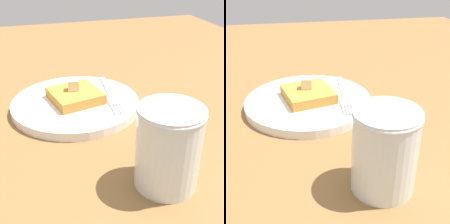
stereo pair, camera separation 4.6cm
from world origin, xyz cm
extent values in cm
cube|color=brown|center=(0.00, 0.00, 1.31)|extent=(116.58, 116.58, 2.62)
cylinder|color=white|center=(3.79, 11.63, 3.38)|extent=(22.77, 22.77, 1.52)
torus|color=navy|center=(3.79, 11.63, 3.74)|extent=(22.77, 22.77, 0.80)
cube|color=#BB8234|center=(3.79, 11.63, 5.04)|extent=(9.92, 10.25, 1.80)
cube|color=beige|center=(3.87, 11.09, 6.91)|extent=(2.21, 2.06, 1.93)
cube|color=silver|center=(-3.08, 8.23, 4.32)|extent=(1.64, 10.04, 0.36)
cube|color=silver|center=(-2.61, 14.61, 4.32)|extent=(2.40, 2.95, 0.36)
cube|color=silver|center=(-3.21, 17.66, 4.32)|extent=(0.56, 3.21, 0.36)
cube|color=silver|center=(-2.66, 17.62, 4.32)|extent=(0.56, 3.21, 0.36)
cube|color=silver|center=(-2.11, 17.58, 4.32)|extent=(0.56, 3.21, 0.36)
cube|color=silver|center=(-1.57, 17.54, 4.32)|extent=(0.56, 3.21, 0.36)
cylinder|color=#441E0E|center=(-3.03, 34.69, 5.79)|extent=(7.07, 7.07, 6.33)
cylinder|color=silver|center=(-3.03, 34.69, 7.83)|extent=(7.68, 7.68, 10.40)
torus|color=silver|center=(-3.03, 34.69, 12.58)|extent=(7.88, 7.88, 0.50)
camera|label=1|loc=(11.90, 61.71, 28.82)|focal=50.00mm
camera|label=2|loc=(7.46, 62.77, 28.82)|focal=50.00mm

